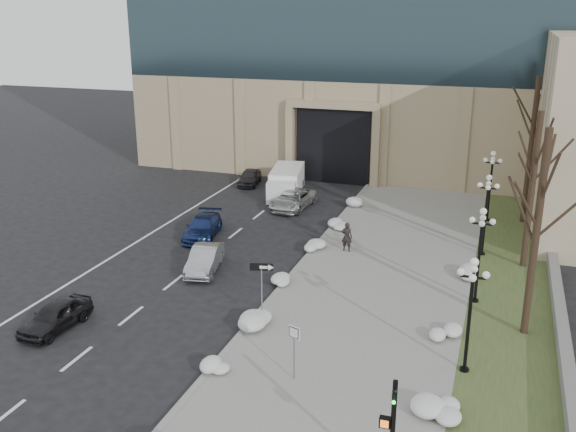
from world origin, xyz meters
name	(u,v)px	position (x,y,z in m)	size (l,w,h in m)	color
ground	(201,420)	(0.00, 0.00, 0.00)	(160.00, 160.00, 0.00)	black
sidewalk	(381,277)	(3.50, 14.00, 0.06)	(9.00, 40.00, 0.12)	gray
curb	(299,266)	(-1.00, 14.00, 0.07)	(0.30, 40.00, 0.14)	gray
grass_strip	(512,294)	(10.00, 14.00, 0.05)	(4.00, 40.00, 0.10)	#3A4924
stone_wall	(555,279)	(12.00, 16.00, 0.35)	(0.50, 30.00, 0.70)	slate
car_a	(55,316)	(-8.90, 3.87, 0.63)	(1.48, 3.67, 1.25)	black
car_b	(205,259)	(-5.64, 11.94, 0.65)	(1.38, 3.95, 1.30)	#94959B
car_c	(203,227)	(-8.14, 16.76, 0.63)	(1.77, 4.36, 1.27)	navy
car_d	(293,199)	(-4.79, 24.29, 0.65)	(2.17, 4.71, 1.31)	#BABABA
car_e	(250,177)	(-10.10, 29.21, 0.61)	(1.45, 3.59, 1.22)	#2D2C31
pedestrian	(347,237)	(0.89, 17.00, 0.98)	(0.63, 0.41, 1.71)	black
box_truck	(286,183)	(-6.37, 27.35, 0.94)	(3.25, 6.40, 1.94)	white
one_way_sign	(265,274)	(-0.41, 7.38, 2.36)	(1.07, 0.40, 2.86)	slate
keep_sign	(294,341)	(2.28, 3.28, 1.70)	(0.48, 0.20, 2.31)	slate
snow_clump_b	(216,365)	(-0.77, 2.92, 0.30)	(1.10, 1.60, 0.36)	silver
snow_clump_c	(251,322)	(-0.88, 6.73, 0.30)	(1.10, 1.60, 0.36)	silver
snow_clump_d	(286,282)	(-0.82, 11.35, 0.30)	(1.10, 1.60, 0.36)	silver
snow_clump_e	(316,248)	(-0.75, 16.43, 0.30)	(1.10, 1.60, 0.36)	silver
snow_clump_f	(341,225)	(-0.47, 20.94, 0.30)	(1.10, 1.60, 0.36)	silver
snow_clump_g	(354,205)	(-0.69, 25.52, 0.30)	(1.10, 1.60, 0.36)	silver
snow_clump_h	(438,408)	(7.65, 2.86, 0.30)	(1.10, 1.60, 0.36)	silver
snow_clump_i	(447,332)	(7.38, 8.55, 0.30)	(1.10, 1.60, 0.36)	silver
snow_clump_j	(467,275)	(7.75, 15.10, 0.30)	(1.10, 1.60, 0.36)	silver
lamppost_a	(471,300)	(8.30, 6.00, 3.07)	(1.18, 1.18, 4.76)	black
lamppost_b	(480,243)	(8.30, 12.50, 3.07)	(1.18, 1.18, 4.76)	black
lamppost_c	(487,204)	(8.30, 19.00, 3.07)	(1.18, 1.18, 4.76)	black
lamppost_d	(491,177)	(8.30, 25.50, 3.07)	(1.18, 1.18, 4.76)	black
tree_near	(540,205)	(10.50, 10.00, 5.83)	(3.20, 3.20, 9.00)	black
tree_mid	(534,169)	(10.50, 18.00, 5.50)	(3.20, 3.20, 8.50)	black
tree_far	(533,130)	(10.50, 26.00, 6.15)	(3.20, 3.20, 9.50)	black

